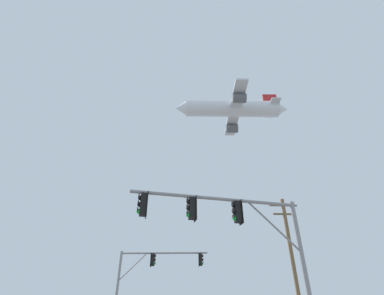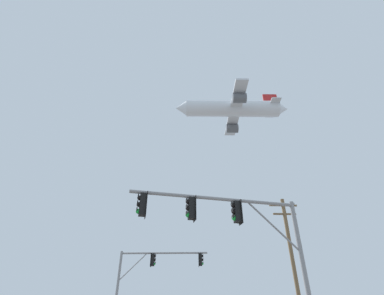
% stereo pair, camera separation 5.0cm
% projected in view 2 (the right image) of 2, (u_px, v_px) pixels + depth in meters
% --- Properties ---
extents(signal_pole_near, '(7.31, 1.57, 6.24)m').
position_uv_depth(signal_pole_near, '(234.00, 228.00, 11.70)').
color(signal_pole_near, gray).
rests_on(signal_pole_near, ground).
extents(signal_pole_far, '(7.03, 0.81, 6.25)m').
position_uv_depth(signal_pole_far, '(150.00, 271.00, 22.03)').
color(signal_pole_far, gray).
rests_on(signal_pole_far, ground).
extents(utility_pole, '(2.20, 0.28, 9.76)m').
position_uv_depth(utility_pole, '(293.00, 260.00, 20.17)').
color(utility_pole, brown).
rests_on(utility_pole, ground).
extents(airplane, '(20.59, 15.91, 5.63)m').
position_uv_depth(airplane, '(232.00, 109.00, 51.35)').
color(airplane, white).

